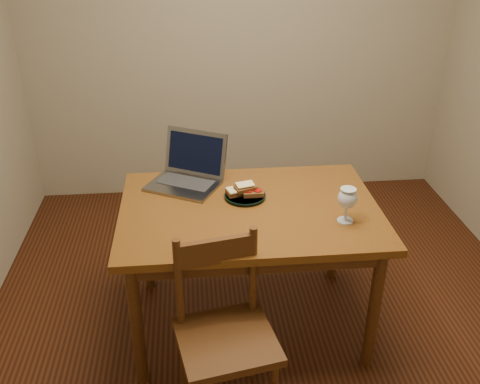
{
  "coord_description": "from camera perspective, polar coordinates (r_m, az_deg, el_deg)",
  "views": [
    {
      "loc": [
        -0.38,
        -2.36,
        2.07
      ],
      "look_at": [
        -0.15,
        0.01,
        0.8
      ],
      "focal_mm": 40.0,
      "sensor_mm": 36.0,
      "label": 1
    }
  ],
  "objects": [
    {
      "name": "laptop",
      "position": [
        2.92,
        -5.47,
        2.35
      ],
      "size": [
        0.47,
        0.46,
        0.26
      ],
      "rotation": [
        0.0,
        0.0,
        -0.49
      ],
      "color": "slate",
      "rests_on": "table"
    },
    {
      "name": "milk_glass",
      "position": [
        2.57,
        11.32,
        -1.37
      ],
      "size": [
        0.09,
        0.09,
        0.18
      ],
      "primitive_type": null,
      "color": "white",
      "rests_on": "table"
    },
    {
      "name": "sandwich_top",
      "position": [
        2.75,
        0.54,
        0.52
      ],
      "size": [
        0.12,
        0.09,
        0.03
      ],
      "primitive_type": null,
      "rotation": [
        0.0,
        0.0,
        0.34
      ],
      "color": "#381E0C",
      "rests_on": "plate"
    },
    {
      "name": "sandwich_cheese",
      "position": [
        2.76,
        -0.21,
        0.13
      ],
      "size": [
        0.13,
        0.1,
        0.04
      ],
      "primitive_type": null,
      "rotation": [
        0.0,
        0.0,
        0.26
      ],
      "color": "#381E0C",
      "rests_on": "plate"
    },
    {
      "name": "plate",
      "position": [
        2.77,
        0.55,
        -0.44
      ],
      "size": [
        0.21,
        0.21,
        0.02
      ],
      "primitive_type": "cylinder",
      "color": "black",
      "rests_on": "table"
    },
    {
      "name": "table",
      "position": [
        2.73,
        1.03,
        -3.19
      ],
      "size": [
        1.3,
        0.9,
        0.74
      ],
      "color": "#48270C",
      "rests_on": "floor"
    },
    {
      "name": "floor",
      "position": [
        3.17,
        2.85,
        -13.04
      ],
      "size": [
        3.2,
        3.2,
        0.02
      ],
      "primitive_type": "cube",
      "color": "black",
      "rests_on": "ground"
    },
    {
      "name": "front_wall",
      "position": [
        1.14,
        16.25,
        -15.78
      ],
      "size": [
        3.2,
        0.02,
        2.6
      ],
      "primitive_type": "cube",
      "color": "gray",
      "rests_on": "floor"
    },
    {
      "name": "sandwich_tomato",
      "position": [
        2.75,
        1.42,
        -0.03
      ],
      "size": [
        0.11,
        0.06,
        0.03
      ],
      "primitive_type": null,
      "rotation": [
        0.0,
        0.0,
        0.01
      ],
      "color": "#381E0C",
      "rests_on": "plate"
    },
    {
      "name": "chair",
      "position": [
        2.37,
        -1.61,
        -14.23
      ],
      "size": [
        0.48,
        0.46,
        0.44
      ],
      "rotation": [
        0.0,
        0.0,
        0.19
      ],
      "color": "#351F0B",
      "rests_on": "floor"
    },
    {
      "name": "back_wall",
      "position": [
        4.06,
        -0.0,
        17.1
      ],
      "size": [
        3.2,
        0.02,
        2.6
      ],
      "primitive_type": "cube",
      "color": "gray",
      "rests_on": "floor"
    }
  ]
}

